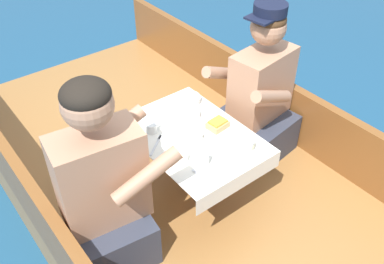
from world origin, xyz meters
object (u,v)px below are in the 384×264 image
at_px(person_starboard, 260,96).
at_px(tin_can, 249,144).
at_px(coffee_cup_starboard, 202,159).
at_px(coffee_cup_port, 152,127).
at_px(sandwich, 218,124).
at_px(person_port, 104,190).

bearing_deg(person_starboard, tin_can, 30.87).
relative_size(person_starboard, coffee_cup_starboard, 10.06).
bearing_deg(person_starboard, coffee_cup_port, -15.24).
height_order(sandwich, tin_can, sandwich).
relative_size(person_port, coffee_cup_starboard, 10.35).
xyz_separation_m(person_port, tin_can, (0.75, -0.20, 0.02)).
height_order(coffee_cup_port, coffee_cup_starboard, coffee_cup_starboard).
relative_size(person_port, tin_can, 15.30).
bearing_deg(coffee_cup_starboard, tin_can, -11.73).
relative_size(person_starboard, coffee_cup_port, 11.05).
height_order(person_starboard, coffee_cup_port, person_starboard).
bearing_deg(tin_can, person_port, 165.27).
bearing_deg(person_starboard, coffee_cup_starboard, 14.41).
xyz_separation_m(person_starboard, sandwich, (-0.44, -0.10, 0.05)).
xyz_separation_m(person_port, coffee_cup_port, (0.43, 0.23, 0.02)).
distance_m(person_starboard, tin_can, 0.53).
bearing_deg(coffee_cup_port, coffee_cup_starboard, -82.22).
bearing_deg(sandwich, person_starboard, 13.41).
bearing_deg(coffee_cup_port, sandwich, -34.67).
xyz_separation_m(person_starboard, coffee_cup_port, (-0.74, 0.10, 0.05)).
distance_m(sandwich, coffee_cup_port, 0.36).
distance_m(person_port, coffee_cup_port, 0.49).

